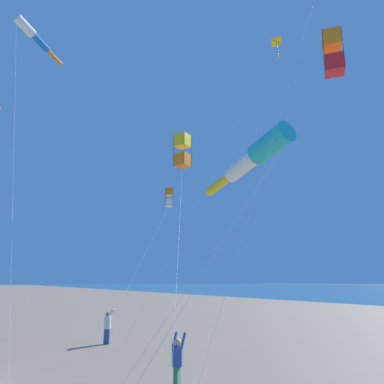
% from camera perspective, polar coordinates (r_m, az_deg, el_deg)
% --- Properties ---
extents(person_child_green_jacket, '(0.55, 0.53, 1.54)m').
position_cam_1_polar(person_child_green_jacket, '(11.23, -2.34, -24.93)').
color(person_child_green_jacket, '#3D7F51').
rests_on(person_child_green_jacket, ground_plane).
extents(person_child_grey_jacket, '(0.59, 0.55, 1.64)m').
position_cam_1_polar(person_child_grey_jacket, '(19.37, -13.19, -19.74)').
color(person_child_grey_jacket, '#335199').
rests_on(person_child_grey_jacket, ground_plane).
extents(kite_box_purple_drifting, '(10.36, 1.84, 14.83)m').
position_cam_1_polar(kite_box_purple_drifting, '(19.91, 21.39, 19.78)').
color(kite_box_purple_drifting, orange).
rests_on(kite_box_purple_drifting, ground_plane).
extents(kite_delta_long_streamer_left, '(10.47, 1.54, 19.35)m').
position_cam_1_polar(kite_delta_long_streamer_left, '(27.64, 13.10, 21.87)').
color(kite_delta_long_streamer_left, yellow).
rests_on(kite_delta_long_streamer_left, ground_plane).
extents(kite_windsock_yellow_midlevel, '(7.79, 7.24, 8.27)m').
position_cam_1_polar(kite_windsock_yellow_midlevel, '(13.65, 9.96, 5.59)').
color(kite_windsock_yellow_midlevel, '#1EB7C6').
rests_on(kite_windsock_yellow_midlevel, ground_plane).
extents(kite_box_rainbow_low_near, '(6.19, 9.78, 11.12)m').
position_cam_1_polar(kite_box_rainbow_low_near, '(20.56, -1.50, 6.54)').
color(kite_box_rainbow_low_near, yellow).
rests_on(kite_box_rainbow_low_near, ground_plane).
extents(kite_windsock_magenta_far_left, '(3.19, 9.52, 17.69)m').
position_cam_1_polar(kite_windsock_magenta_far_left, '(24.98, -23.77, 21.71)').
color(kite_windsock_magenta_far_left, white).
rests_on(kite_windsock_magenta_far_left, ground_plane).
extents(kite_box_white_trailing, '(8.03, 7.84, 10.44)m').
position_cam_1_polar(kite_box_white_trailing, '(29.77, -3.66, -0.88)').
color(kite_box_white_trailing, orange).
rests_on(kite_box_white_trailing, ground_plane).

